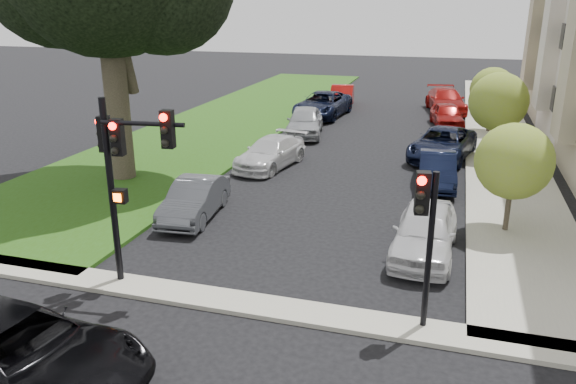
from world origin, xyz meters
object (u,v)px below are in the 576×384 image
(car_parked_6, at_px, (271,153))
(car_parked_7, at_px, (305,121))
(small_tree_a, at_px, (514,162))
(car_parked_3, at_px, (447,115))
(traffic_signal_secondary, at_px, (426,222))
(car_cross_near, at_px, (12,353))
(small_tree_b, at_px, (498,102))
(car_parked_5, at_px, (195,199))
(small_tree_c, at_px, (492,90))
(car_parked_4, at_px, (446,101))
(car_parked_0, at_px, (425,232))
(car_parked_8, at_px, (323,105))
(car_parked_2, at_px, (443,144))
(traffic_signal_main, at_px, (123,160))
(car_parked_1, at_px, (437,170))
(car_parked_9, at_px, (342,96))

(car_parked_6, relative_size, car_parked_7, 0.97)
(small_tree_a, distance_m, car_parked_3, 16.55)
(traffic_signal_secondary, height_order, car_parked_3, traffic_signal_secondary)
(small_tree_a, height_order, car_parked_3, small_tree_a)
(car_cross_near, bearing_deg, small_tree_b, -18.91)
(traffic_signal_secondary, distance_m, car_parked_6, 13.89)
(small_tree_a, height_order, car_parked_5, small_tree_a)
(small_tree_c, distance_m, car_parked_4, 6.61)
(car_parked_0, relative_size, car_parked_3, 1.06)
(car_parked_8, bearing_deg, car_parked_5, -85.53)
(small_tree_c, relative_size, car_parked_7, 0.79)
(car_cross_near, xyz_separation_m, car_parked_8, (-0.56, 27.91, 0.02))
(car_parked_2, relative_size, car_parked_5, 1.30)
(traffic_signal_secondary, distance_m, car_parked_5, 9.50)
(car_parked_4, bearing_deg, small_tree_c, -77.81)
(car_parked_2, bearing_deg, car_parked_6, -142.61)
(traffic_signal_main, bearing_deg, car_parked_8, 91.15)
(car_parked_0, distance_m, car_parked_6, 10.44)
(car_parked_1, xyz_separation_m, car_parked_4, (-0.17, 16.62, 0.11))
(traffic_signal_main, bearing_deg, car_parked_2, 64.30)
(car_parked_0, relative_size, car_parked_6, 0.95)
(car_parked_0, relative_size, car_parked_5, 1.08)
(car_parked_0, bearing_deg, traffic_signal_main, -148.65)
(car_parked_2, bearing_deg, small_tree_a, -63.85)
(traffic_signal_secondary, relative_size, car_parked_0, 0.87)
(car_parked_1, distance_m, car_parked_7, 10.32)
(car_parked_5, height_order, car_parked_8, car_parked_8)
(small_tree_c, height_order, car_parked_3, small_tree_c)
(traffic_signal_main, bearing_deg, traffic_signal_secondary, -0.31)
(small_tree_a, relative_size, car_parked_7, 0.77)
(small_tree_b, distance_m, car_parked_3, 7.44)
(small_tree_a, xyz_separation_m, car_parked_8, (-10.09, 17.05, -1.59))
(small_tree_b, distance_m, car_cross_near, 22.58)
(car_parked_3, bearing_deg, car_cross_near, -115.56)
(car_parked_9, bearing_deg, small_tree_b, -58.10)
(car_parked_4, bearing_deg, small_tree_a, -94.31)
(car_parked_6, distance_m, car_parked_7, 6.51)
(traffic_signal_main, relative_size, car_parked_3, 1.21)
(car_parked_4, distance_m, car_parked_6, 17.49)
(traffic_signal_main, relative_size, car_parked_2, 0.94)
(traffic_signal_main, height_order, car_parked_9, traffic_signal_main)
(small_tree_b, height_order, car_parked_8, small_tree_b)
(car_cross_near, relative_size, car_parked_2, 1.06)
(car_parked_2, height_order, car_parked_4, car_parked_4)
(car_parked_8, xyz_separation_m, car_parked_9, (0.43, 4.17, -0.07))
(traffic_signal_main, height_order, car_parked_1, traffic_signal_main)
(car_parked_1, bearing_deg, traffic_signal_main, -127.26)
(traffic_signal_secondary, distance_m, car_parked_3, 22.93)
(small_tree_b, relative_size, car_cross_near, 0.73)
(small_tree_c, height_order, car_parked_9, small_tree_c)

